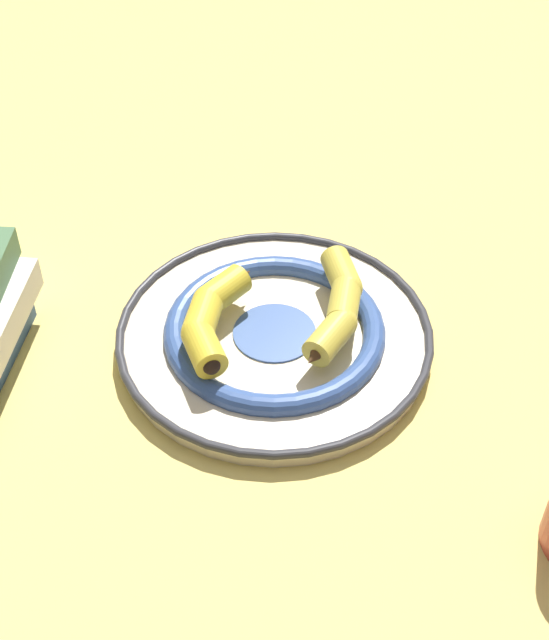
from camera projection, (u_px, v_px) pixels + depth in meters
name	position (u px, v px, depth m)	size (l,w,h in m)	color
ground_plane	(300.00, 358.00, 0.96)	(2.80, 2.80, 0.00)	#E5CC6B
decorative_bowl	(275.00, 335.00, 0.96)	(0.34, 0.34, 0.03)	beige
banana_a	(211.00, 316.00, 0.93)	(0.13, 0.12, 0.03)	yellow
banana_b	(339.00, 307.00, 0.94)	(0.14, 0.14, 0.03)	gold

